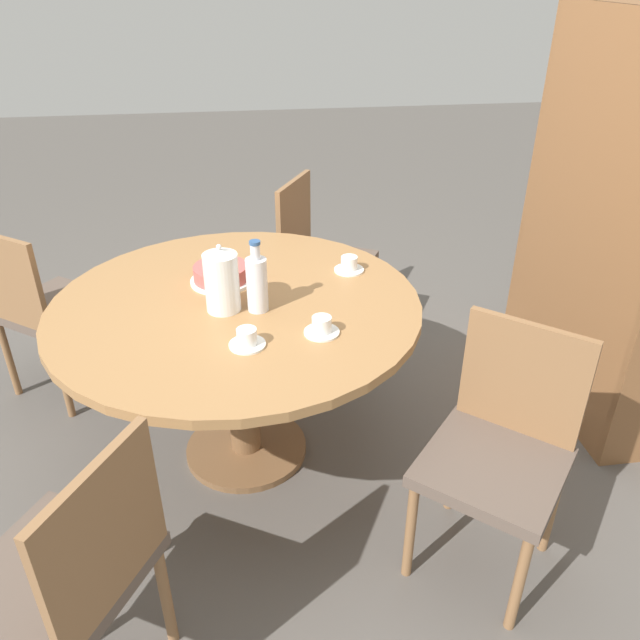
{
  "coord_description": "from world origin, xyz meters",
  "views": [
    {
      "loc": [
        2.06,
        0.03,
        1.82
      ],
      "look_at": [
        0.0,
        0.32,
        0.62
      ],
      "focal_mm": 35.0,
      "sensor_mm": 36.0,
      "label": 1
    }
  ],
  "objects_px": {
    "chair_d": "(500,448)",
    "cake_main": "(221,274)",
    "cup_b": "(247,339)",
    "cup_a": "(349,265)",
    "chair_a": "(319,256)",
    "chair_c": "(73,571)",
    "chair_b": "(44,306)",
    "coffee_pot": "(222,280)",
    "cup_c": "(322,327)",
    "bookshelf": "(606,232)",
    "water_bottle": "(257,283)"
  },
  "relations": [
    {
      "from": "chair_d",
      "to": "cake_main",
      "type": "bearing_deg",
      "value": 178.11
    },
    {
      "from": "cup_b",
      "to": "cup_a",
      "type": "bearing_deg",
      "value": 139.99
    },
    {
      "from": "chair_a",
      "to": "chair_c",
      "type": "distance_m",
      "value": 2.06
    },
    {
      "from": "chair_a",
      "to": "chair_b",
      "type": "relative_size",
      "value": 1.0
    },
    {
      "from": "chair_a",
      "to": "chair_c",
      "type": "relative_size",
      "value": 1.0
    },
    {
      "from": "chair_a",
      "to": "chair_d",
      "type": "height_order",
      "value": "same"
    },
    {
      "from": "coffee_pot",
      "to": "cup_a",
      "type": "xyz_separation_m",
      "value": [
        -0.26,
        0.51,
        -0.09
      ]
    },
    {
      "from": "chair_d",
      "to": "cup_c",
      "type": "distance_m",
      "value": 0.7
    },
    {
      "from": "bookshelf",
      "to": "cake_main",
      "type": "bearing_deg",
      "value": 91.13
    },
    {
      "from": "cup_b",
      "to": "cup_c",
      "type": "relative_size",
      "value": 1.0
    },
    {
      "from": "chair_a",
      "to": "cup_b",
      "type": "bearing_deg",
      "value": -169.54
    },
    {
      "from": "cup_a",
      "to": "cake_main",
      "type": "bearing_deg",
      "value": -86.6
    },
    {
      "from": "chair_a",
      "to": "cup_c",
      "type": "xyz_separation_m",
      "value": [
        1.2,
        -0.15,
        0.28
      ]
    },
    {
      "from": "chair_a",
      "to": "chair_b",
      "type": "distance_m",
      "value": 1.36
    },
    {
      "from": "cake_main",
      "to": "cup_c",
      "type": "distance_m",
      "value": 0.55
    },
    {
      "from": "water_bottle",
      "to": "cup_a",
      "type": "bearing_deg",
      "value": 125.66
    },
    {
      "from": "chair_c",
      "to": "cup_a",
      "type": "distance_m",
      "value": 1.48
    },
    {
      "from": "chair_d",
      "to": "water_bottle",
      "type": "relative_size",
      "value": 3.22
    },
    {
      "from": "chair_d",
      "to": "water_bottle",
      "type": "xyz_separation_m",
      "value": [
        -0.56,
        -0.73,
        0.36
      ]
    },
    {
      "from": "chair_d",
      "to": "cup_a",
      "type": "xyz_separation_m",
      "value": [
        -0.84,
        -0.35,
        0.28
      ]
    },
    {
      "from": "water_bottle",
      "to": "cup_c",
      "type": "relative_size",
      "value": 2.2
    },
    {
      "from": "water_bottle",
      "to": "cake_main",
      "type": "relative_size",
      "value": 1.1
    },
    {
      "from": "water_bottle",
      "to": "cup_c",
      "type": "height_order",
      "value": "water_bottle"
    },
    {
      "from": "chair_b",
      "to": "chair_c",
      "type": "bearing_deg",
      "value": 141.72
    },
    {
      "from": "chair_d",
      "to": "coffee_pot",
      "type": "relative_size",
      "value": 3.39
    },
    {
      "from": "chair_a",
      "to": "water_bottle",
      "type": "relative_size",
      "value": 3.22
    },
    {
      "from": "chair_d",
      "to": "bookshelf",
      "type": "distance_m",
      "value": 1.18
    },
    {
      "from": "chair_d",
      "to": "water_bottle",
      "type": "height_order",
      "value": "water_bottle"
    },
    {
      "from": "cup_b",
      "to": "cup_c",
      "type": "height_order",
      "value": "same"
    },
    {
      "from": "chair_b",
      "to": "bookshelf",
      "type": "relative_size",
      "value": 0.51
    },
    {
      "from": "chair_c",
      "to": "cake_main",
      "type": "height_order",
      "value": "chair_c"
    },
    {
      "from": "cup_a",
      "to": "coffee_pot",
      "type": "bearing_deg",
      "value": -63.21
    },
    {
      "from": "chair_b",
      "to": "coffee_pot",
      "type": "relative_size",
      "value": 3.39
    },
    {
      "from": "bookshelf",
      "to": "cake_main",
      "type": "height_order",
      "value": "bookshelf"
    },
    {
      "from": "chair_d",
      "to": "coffee_pot",
      "type": "bearing_deg",
      "value": -173.08
    },
    {
      "from": "cup_c",
      "to": "chair_c",
      "type": "bearing_deg",
      "value": -48.1
    },
    {
      "from": "chair_d",
      "to": "water_bottle",
      "type": "distance_m",
      "value": 0.99
    },
    {
      "from": "chair_c",
      "to": "cake_main",
      "type": "bearing_deg",
      "value": -170.69
    },
    {
      "from": "water_bottle",
      "to": "cup_a",
      "type": "relative_size",
      "value": 2.2
    },
    {
      "from": "cup_b",
      "to": "chair_c",
      "type": "bearing_deg",
      "value": -38.05
    },
    {
      "from": "chair_d",
      "to": "chair_c",
      "type": "bearing_deg",
      "value": -125.71
    },
    {
      "from": "cup_b",
      "to": "chair_a",
      "type": "bearing_deg",
      "value": 161.82
    },
    {
      "from": "cup_b",
      "to": "cup_c",
      "type": "distance_m",
      "value": 0.26
    },
    {
      "from": "coffee_pot",
      "to": "chair_b",
      "type": "bearing_deg",
      "value": -126.29
    },
    {
      "from": "chair_d",
      "to": "bookshelf",
      "type": "xyz_separation_m",
      "value": [
        -0.84,
        0.75,
        0.36
      ]
    },
    {
      "from": "bookshelf",
      "to": "cup_c",
      "type": "distance_m",
      "value": 1.36
    },
    {
      "from": "chair_a",
      "to": "chair_d",
      "type": "bearing_deg",
      "value": -137.93
    },
    {
      "from": "water_bottle",
      "to": "cup_a",
      "type": "xyz_separation_m",
      "value": [
        -0.28,
        0.38,
        -0.08
      ]
    },
    {
      "from": "chair_d",
      "to": "bookshelf",
      "type": "height_order",
      "value": "bookshelf"
    },
    {
      "from": "water_bottle",
      "to": "chair_a",
      "type": "bearing_deg",
      "value": 160.29
    }
  ]
}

